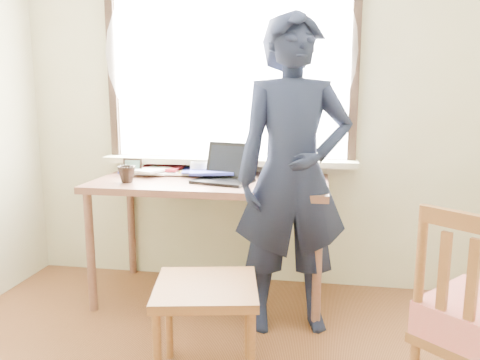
% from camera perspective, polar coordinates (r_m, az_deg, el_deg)
% --- Properties ---
extents(room_shell, '(3.52, 4.02, 2.61)m').
position_cam_1_polar(room_shell, '(1.68, -7.26, 18.13)').
color(room_shell, beige).
rests_on(room_shell, ground).
extents(desk, '(1.56, 0.78, 0.84)m').
position_cam_1_polar(desk, '(3.18, -3.57, -1.53)').
color(desk, brown).
rests_on(desk, ground).
extents(laptop, '(0.43, 0.38, 0.25)m').
position_cam_1_polar(laptop, '(3.10, -1.68, 0.92)').
color(laptop, black).
rests_on(laptop, desk).
extents(mug_white, '(0.18, 0.18, 0.10)m').
position_cam_1_polar(mug_white, '(3.31, -4.97, 1.37)').
color(mug_white, white).
rests_on(mug_white, desk).
extents(mug_dark, '(0.13, 0.13, 0.11)m').
position_cam_1_polar(mug_dark, '(3.14, -13.63, 0.67)').
color(mug_dark, black).
rests_on(mug_dark, desk).
extents(mouse, '(0.09, 0.06, 0.03)m').
position_cam_1_polar(mouse, '(2.99, 3.49, -0.24)').
color(mouse, black).
rests_on(mouse, desk).
extents(desk_clutter, '(0.91, 0.53, 0.05)m').
position_cam_1_polar(desk_clutter, '(3.41, -8.12, 1.10)').
color(desk_clutter, '#373EB4').
rests_on(desk_clutter, desk).
extents(book_a, '(0.21, 0.26, 0.02)m').
position_cam_1_polar(book_a, '(3.50, -9.46, 1.08)').
color(book_a, white).
rests_on(book_a, desk).
extents(book_b, '(0.22, 0.26, 0.02)m').
position_cam_1_polar(book_b, '(3.36, 5.43, 0.75)').
color(book_b, white).
rests_on(book_b, desk).
extents(picture_frame, '(0.14, 0.02, 0.11)m').
position_cam_1_polar(picture_frame, '(3.43, -12.94, 1.51)').
color(picture_frame, black).
rests_on(picture_frame, desk).
extents(work_chair, '(0.57, 0.55, 0.50)m').
position_cam_1_polar(work_chair, '(2.35, -4.16, -14.33)').
color(work_chair, brown).
rests_on(work_chair, ground).
extents(person, '(0.77, 0.59, 1.87)m').
position_cam_1_polar(person, '(2.76, 6.49, 0.45)').
color(person, black).
rests_on(person, ground).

